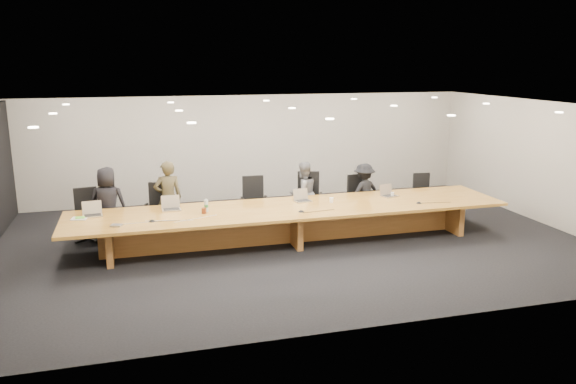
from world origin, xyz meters
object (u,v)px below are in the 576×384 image
object	(u,v)px
conference_table	(292,218)
paper_cup_near	(332,200)
laptop_a	(92,209)
mic_center	(301,211)
person_a	(108,204)
chair_right	(361,197)
mic_left	(152,221)
chair_mid_right	(309,198)
chair_left	(157,209)
chair_mid_left	(255,202)
laptop_b	(171,203)
person_c	(303,193)
water_bottle	(206,206)
chair_far_right	(424,194)
person_b	(168,198)
av_box	(116,225)
laptop_e	(390,191)
amber_mug	(204,211)
paper_cup_far	(392,195)
laptop_d	(303,195)
chair_far_left	(88,214)
mic_right	(419,203)
person_d	(364,192)

from	to	relation	value
conference_table	paper_cup_near	distance (m)	0.97
conference_table	laptop_a	world-z (taller)	laptop_a
mic_center	person_a	bearing A→B (deg)	156.97
chair_right	mic_left	world-z (taller)	chair_right
chair_mid_right	chair_left	bearing A→B (deg)	-167.17
chair_left	chair_mid_left	world-z (taller)	chair_mid_left
chair_mid_right	laptop_b	xyz separation A→B (m)	(-3.17, -0.83, 0.29)
person_c	water_bottle	distance (m)	2.62
chair_far_right	person_b	world-z (taller)	person_b
laptop_b	av_box	size ratio (longest dim) A/B	1.88
chair_right	av_box	size ratio (longest dim) A/B	5.56
conference_table	laptop_b	bearing A→B (deg)	170.13
person_b	mic_left	size ratio (longest dim) A/B	11.97
laptop_e	mic_center	world-z (taller)	laptop_e
chair_mid_left	mic_left	size ratio (longest dim) A/B	8.49
chair_mid_right	laptop_e	world-z (taller)	chair_mid_right
chair_mid_right	amber_mug	world-z (taller)	chair_mid_right
paper_cup_far	water_bottle	bearing A→B (deg)	-177.41
person_a	mic_center	size ratio (longest dim) A/B	12.10
chair_far_right	mic_center	size ratio (longest dim) A/B	7.82
laptop_e	av_box	bearing A→B (deg)	170.20
laptop_d	paper_cup_far	xyz separation A→B (m)	(2.04, -0.10, -0.09)
amber_mug	mic_center	distance (m)	1.92
chair_mid_left	av_box	xyz separation A→B (m)	(-2.96, -1.79, 0.19)
chair_far_left	amber_mug	bearing A→B (deg)	-38.17
chair_far_left	mic_center	distance (m)	4.48
mic_left	mic_right	distance (m)	5.48
chair_far_right	av_box	world-z (taller)	chair_far_right
chair_mid_right	laptop_b	world-z (taller)	chair_mid_right
person_c	amber_mug	bearing A→B (deg)	9.13
chair_far_left	chair_left	bearing A→B (deg)	-6.32
chair_mid_left	laptop_e	world-z (taller)	chair_mid_left
chair_mid_left	chair_right	bearing A→B (deg)	-0.59
laptop_d	laptop_a	bearing A→B (deg)	170.80
person_a	paper_cup_far	xyz separation A→B (m)	(6.05, -0.88, 0.02)
person_b	paper_cup_far	world-z (taller)	person_b
chair_left	chair_mid_left	distance (m)	2.15
chair_left	amber_mug	size ratio (longest dim) A/B	9.77
chair_mid_left	person_b	world-z (taller)	person_b
chair_far_right	person_c	world-z (taller)	person_c
laptop_a	mic_left	xyz separation A→B (m)	(1.09, -0.69, -0.13)
chair_right	person_b	bearing A→B (deg)	169.59
chair_mid_right	mic_left	xyz separation A→B (m)	(-3.58, -1.57, 0.17)
chair_mid_right	paper_cup_near	world-z (taller)	chair_mid_right
av_box	chair_far_left	bearing A→B (deg)	129.90
conference_table	mic_left	distance (m)	2.85
person_d	laptop_a	xyz separation A→B (m)	(-5.98, -0.77, 0.21)
chair_left	laptop_b	size ratio (longest dim) A/B	3.05
conference_table	laptop_a	bearing A→B (deg)	174.67
person_a	laptop_b	bearing A→B (deg)	158.69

